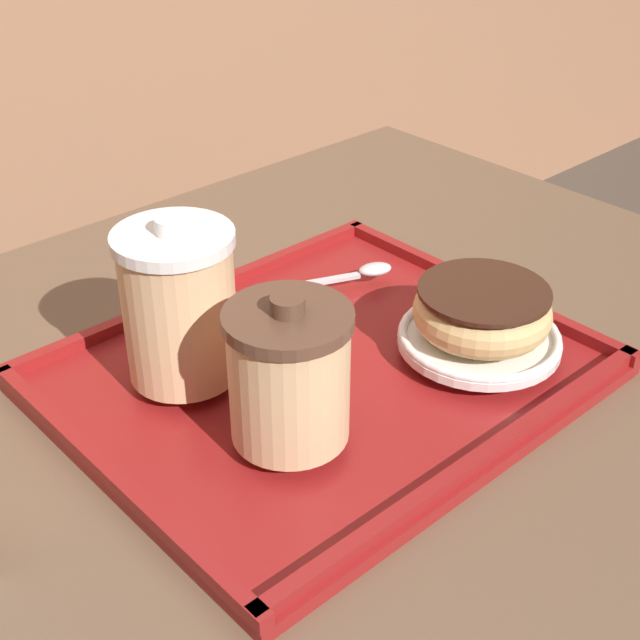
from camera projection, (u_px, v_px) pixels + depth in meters
name	position (u px, v px, depth m)	size (l,w,h in m)	color
cafe_table	(324.00, 511.00, 0.88)	(1.05, 0.86, 0.71)	brown
serving_tray	(320.00, 374.00, 0.79)	(0.44, 0.36, 0.02)	maroon
coffee_cup_front	(289.00, 374.00, 0.67)	(0.10, 0.10, 0.12)	#E0B784
coffee_cup_rear	(179.00, 304.00, 0.73)	(0.10, 0.10, 0.15)	#E0B784
plate_with_chocolate_donut	(479.00, 338.00, 0.80)	(0.15, 0.15, 0.01)	white
donut_chocolate_glazed	(482.00, 310.00, 0.78)	(0.12, 0.12, 0.04)	#DBB270
spoon	(350.00, 274.00, 0.90)	(0.16, 0.08, 0.01)	silver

